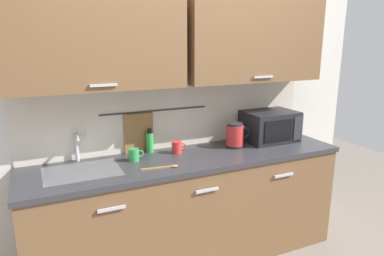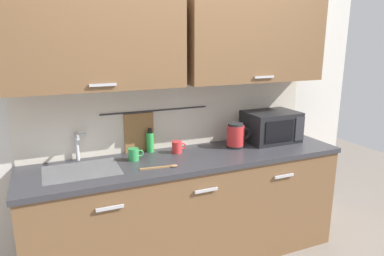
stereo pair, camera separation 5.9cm
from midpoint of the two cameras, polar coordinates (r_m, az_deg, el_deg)
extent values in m
cube|color=brown|center=(2.94, 0.17, -13.36)|extent=(2.50, 0.60, 0.86)
cube|color=#B7B7BC|center=(2.35, -12.56, -12.66)|extent=(0.18, 0.02, 0.02)
cube|color=#B7B7BC|center=(2.55, 3.01, -10.15)|extent=(0.18, 0.02, 0.02)
cube|color=#B7B7BC|center=(2.90, 15.41, -7.58)|extent=(0.18, 0.02, 0.02)
cube|color=#333338|center=(2.76, 0.17, -5.05)|extent=(2.53, 0.63, 0.04)
cube|color=#9EA0A5|center=(2.59, -16.90, -7.57)|extent=(0.52, 0.38, 0.09)
cube|color=silver|center=(2.96, -2.37, 3.68)|extent=(3.70, 0.06, 2.50)
cube|color=beige|center=(2.94, -2.10, 2.13)|extent=(2.50, 0.01, 0.55)
cube|color=brown|center=(2.56, -14.78, 13.97)|extent=(1.22, 0.33, 0.70)
cube|color=#B7B7BC|center=(2.40, -13.68, 6.86)|extent=(0.18, 0.01, 0.02)
cube|color=brown|center=(3.03, 10.64, 14.16)|extent=(1.22, 0.33, 0.70)
cube|color=#B7B7BC|center=(2.90, 12.30, 8.15)|extent=(0.18, 0.01, 0.02)
cylinder|color=#333338|center=(2.86, -5.40, 2.85)|extent=(0.90, 0.01, 0.01)
cube|color=olive|center=(2.86, -8.05, -0.94)|extent=(0.24, 0.02, 0.34)
cylinder|color=#B2B5BA|center=(2.76, -17.70, -2.90)|extent=(0.03, 0.03, 0.22)
cylinder|color=#B2B5BA|center=(2.66, -17.68, -1.31)|extent=(0.02, 0.16, 0.02)
cube|color=#B2B5BA|center=(2.74, -17.01, -1.02)|extent=(0.07, 0.02, 0.01)
cube|color=black|center=(3.22, 13.28, 0.25)|extent=(0.46, 0.34, 0.27)
cube|color=black|center=(3.06, 14.67, -0.53)|extent=(0.29, 0.01, 0.18)
cube|color=#2D2D33|center=(3.20, 17.71, -0.14)|extent=(0.09, 0.01, 0.21)
cylinder|color=black|center=(3.01, 7.62, -2.93)|extent=(0.16, 0.16, 0.02)
cylinder|color=red|center=(2.99, 7.68, -1.21)|extent=(0.15, 0.15, 0.17)
cylinder|color=#262628|center=(2.96, 7.74, 0.56)|extent=(0.13, 0.13, 0.02)
torus|color=black|center=(3.03, 9.19, -0.86)|extent=(0.11, 0.02, 0.11)
cylinder|color=green|center=(2.86, -6.28, -2.35)|extent=(0.06, 0.06, 0.16)
cylinder|color=black|center=(2.83, -6.33, -0.45)|extent=(0.03, 0.03, 0.04)
cylinder|color=green|center=(2.68, -8.93, -4.28)|extent=(0.08, 0.08, 0.09)
torus|color=green|center=(2.69, -7.86, -4.12)|extent=(0.06, 0.01, 0.06)
cylinder|color=red|center=(2.83, -1.90, -3.14)|extent=(0.08, 0.08, 0.09)
torus|color=red|center=(2.85, -0.92, -2.98)|extent=(0.06, 0.01, 0.06)
cube|color=#9E7042|center=(2.51, -5.38, -6.50)|extent=(0.22, 0.05, 0.01)
ellipsoid|color=#9E7042|center=(2.54, -2.37, -6.18)|extent=(0.06, 0.05, 0.01)
camera|label=1|loc=(0.03, -89.38, 0.16)|focal=32.62mm
camera|label=2|loc=(0.03, 90.62, -0.16)|focal=32.62mm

